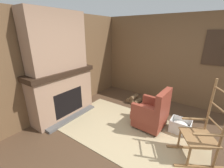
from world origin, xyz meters
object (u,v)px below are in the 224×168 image
(armchair, at_px, (152,114))
(rocking_chair, at_px, (201,136))
(oil_lamp_vase, at_px, (40,69))
(storage_case, at_px, (63,66))
(laundry_basket, at_px, (180,126))
(firewood_stack, at_px, (134,99))

(armchair, relative_size, rocking_chair, 0.68)
(oil_lamp_vase, relative_size, storage_case, 1.07)
(laundry_basket, height_order, oil_lamp_vase, oil_lamp_vase)
(rocking_chair, xyz_separation_m, firewood_stack, (-1.87, 1.29, -0.36))
(armchair, xyz_separation_m, laundry_basket, (0.57, 0.20, -0.20))
(firewood_stack, bearing_deg, storage_case, -127.16)
(armchair, distance_m, laundry_basket, 0.64)
(laundry_basket, xyz_separation_m, oil_lamp_vase, (-2.65, -1.41, 1.15))
(armchair, relative_size, laundry_basket, 2.29)
(oil_lamp_vase, xyz_separation_m, storage_case, (0.00, 0.58, -0.04))
(firewood_stack, xyz_separation_m, oil_lamp_vase, (-1.17, -2.12, 1.20))
(oil_lamp_vase, bearing_deg, armchair, 30.22)
(firewood_stack, bearing_deg, armchair, -45.49)
(firewood_stack, relative_size, storage_case, 1.51)
(rocking_chair, height_order, firewood_stack, rocking_chair)
(firewood_stack, xyz_separation_m, storage_case, (-1.17, -1.55, 1.17))
(armchair, height_order, oil_lamp_vase, oil_lamp_vase)
(rocking_chair, bearing_deg, laundry_basket, -86.42)
(armchair, bearing_deg, firewood_stack, -42.97)
(rocking_chair, xyz_separation_m, storage_case, (-3.05, -0.25, 0.81))
(rocking_chair, xyz_separation_m, laundry_basket, (-0.40, 0.58, -0.30))
(storage_case, bearing_deg, rocking_chair, 4.72)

